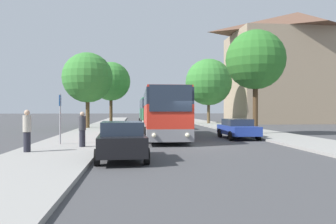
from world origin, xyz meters
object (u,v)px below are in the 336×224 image
at_px(tree_right_mid, 209,82).
at_px(parked_car_left_curb, 122,140).
at_px(parked_car_right_near, 238,128).
at_px(pedestrian_waiting_far, 82,129).
at_px(bus_middle, 152,112).
at_px(tree_left_near, 111,81).
at_px(bus_stop_sign, 60,113).
at_px(tree_left_far, 88,78).
at_px(tree_right_near, 255,60).
at_px(bus_front, 163,113).
at_px(pedestrian_waiting_near, 27,131).

bearing_deg(tree_right_mid, parked_car_left_curb, -109.12).
height_order(parked_car_right_near, tree_right_mid, tree_right_mid).
bearing_deg(tree_right_mid, parked_car_right_near, -97.78).
bearing_deg(pedestrian_waiting_far, tree_right_mid, 87.69).
relative_size(bus_middle, parked_car_right_near, 2.48).
distance_m(parked_car_left_curb, tree_left_near, 30.74).
distance_m(bus_stop_sign, tree_right_mid, 29.74).
relative_size(parked_car_left_curb, tree_left_far, 0.52).
bearing_deg(bus_middle, bus_stop_sign, -108.89).
xyz_separation_m(bus_stop_sign, tree_left_far, (-0.75, 16.11, 3.49)).
distance_m(bus_middle, tree_right_mid, 11.92).
bearing_deg(tree_right_near, bus_front, -168.44).
relative_size(bus_front, tree_left_near, 1.47).
bearing_deg(parked_car_left_curb, tree_left_far, 98.57).
xyz_separation_m(bus_stop_sign, tree_right_mid, (14.25, 25.80, 3.96)).
bearing_deg(pedestrian_waiting_near, tree_right_near, 131.75).
xyz_separation_m(tree_left_far, tree_right_near, (14.29, -9.62, 0.61)).
bearing_deg(bus_front, parked_car_left_curb, -103.27).
bearing_deg(tree_left_near, bus_stop_sign, -92.33).
height_order(bus_stop_sign, tree_left_near, tree_left_near).
bearing_deg(bus_stop_sign, pedestrian_waiting_far, -45.96).
xyz_separation_m(bus_front, parked_car_left_curb, (-2.56, -10.11, -1.01)).
bearing_deg(bus_middle, pedestrian_waiting_far, -103.78).
distance_m(parked_car_left_curb, bus_stop_sign, 6.32).
relative_size(bus_front, parked_car_left_curb, 2.99).
height_order(pedestrian_waiting_near, pedestrian_waiting_far, pedestrian_waiting_near).
height_order(bus_stop_sign, tree_right_near, tree_right_near).
distance_m(bus_front, tree_right_mid, 22.73).
xyz_separation_m(bus_stop_sign, pedestrian_waiting_near, (-0.72, -3.28, -0.73)).
bearing_deg(parked_car_right_near, pedestrian_waiting_near, 30.19).
bearing_deg(pedestrian_waiting_near, tree_left_far, -172.57).
height_order(bus_middle, parked_car_left_curb, bus_middle).
relative_size(tree_left_near, tree_left_far, 1.05).
xyz_separation_m(parked_car_left_curb, tree_right_mid, (10.72, 30.94, 4.99)).
relative_size(bus_front, parked_car_right_near, 2.81).
bearing_deg(tree_left_far, tree_right_near, -33.95).
bearing_deg(bus_middle, pedestrian_waiting_near, -108.01).
height_order(parked_car_right_near, bus_stop_sign, bus_stop_sign).
bearing_deg(tree_left_far, bus_stop_sign, -87.33).
height_order(tree_left_far, tree_right_near, tree_right_near).
relative_size(parked_car_right_near, tree_left_near, 0.53).
bearing_deg(bus_middle, tree_left_far, -163.44).
distance_m(bus_middle, pedestrian_waiting_near, 22.52).
bearing_deg(pedestrian_waiting_far, tree_left_near, 113.76).
distance_m(pedestrian_waiting_near, tree_left_near, 28.80).
height_order(pedestrian_waiting_far, tree_right_near, tree_right_near).
distance_m(parked_car_left_curb, tree_left_far, 22.14).
xyz_separation_m(parked_car_left_curb, tree_left_far, (-4.28, 21.25, 4.53)).
xyz_separation_m(bus_front, tree_left_far, (-6.84, 11.14, 3.52)).
height_order(pedestrian_waiting_near, tree_left_far, tree_left_far).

